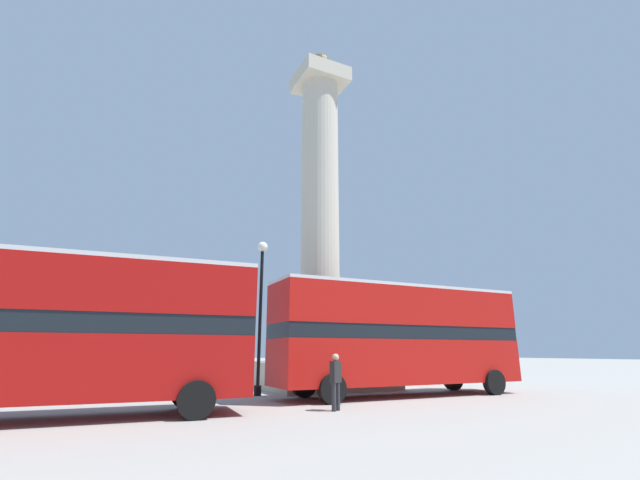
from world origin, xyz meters
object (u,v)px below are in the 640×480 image
(bus_a, at_px, (60,327))
(street_lamp, at_px, (261,303))
(equestrian_statue, at_px, (438,358))
(pedestrian_near_lamp, at_px, (336,379))
(monument_column, at_px, (320,267))
(bus_b, at_px, (400,335))

(bus_a, relative_size, street_lamp, 1.61)
(equestrian_statue, xyz_separation_m, pedestrian_near_lamp, (-12.66, -9.63, -0.43))
(monument_column, relative_size, equestrian_statue, 3.54)
(bus_a, distance_m, street_lamp, 8.10)
(street_lamp, bearing_deg, bus_b, -28.57)
(monument_column, distance_m, equestrian_statue, 10.69)
(street_lamp, xyz_separation_m, pedestrian_near_lamp, (0.66, -5.47, -2.82))
(bus_a, height_order, bus_b, bus_b)
(bus_b, bearing_deg, equestrian_statue, 41.61)
(equestrian_statue, xyz_separation_m, street_lamp, (-13.32, -4.16, 2.39))
(bus_b, distance_m, equestrian_statue, 10.78)
(street_lamp, bearing_deg, pedestrian_near_lamp, -83.12)
(bus_a, relative_size, pedestrian_near_lamp, 6.21)
(bus_a, height_order, equestrian_statue, equestrian_statue)
(bus_b, relative_size, street_lamp, 1.68)
(bus_b, xyz_separation_m, street_lamp, (-5.15, 2.81, 1.32))
(monument_column, height_order, bus_a, monument_column)
(bus_a, xyz_separation_m, equestrian_statue, (20.31, 8.01, -1.02))
(equestrian_statue, bearing_deg, pedestrian_near_lamp, -154.68)
(monument_column, height_order, bus_b, monument_column)
(equestrian_statue, bearing_deg, monument_column, -179.87)
(bus_a, bearing_deg, street_lamp, 33.14)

